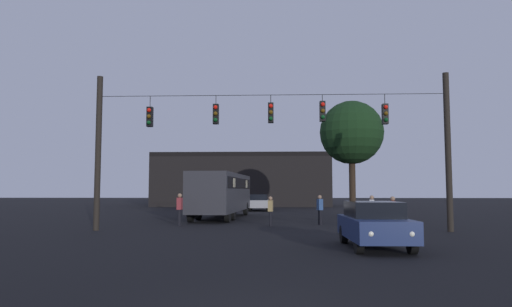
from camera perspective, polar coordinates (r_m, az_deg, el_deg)
name	(u,v)px	position (r m, az deg, el deg)	size (l,w,h in m)	color
ground_plane	(272,218)	(31.80, 1.99, -7.96)	(168.00, 168.00, 0.00)	black
overhead_signal_span	(270,140)	(21.85, 1.70, 1.70)	(16.78, 0.44, 7.40)	black
city_bus	(222,191)	(31.77, -4.21, -4.59)	(3.22, 11.14, 3.00)	#2D2D33
car_near_right	(374,224)	(15.92, 14.35, -8.37)	(1.85, 4.36, 1.52)	navy
car_far_left	(259,202)	(43.10, 0.36, -6.01)	(1.84, 4.36, 1.52)	#99999E
pedestrian_crossing_left	(372,209)	(24.83, 14.09, -6.67)	(0.30, 0.39, 1.63)	black
pedestrian_crossing_center	(180,207)	(25.44, -9.39, -6.55)	(0.26, 0.37, 1.73)	black
pedestrian_crossing_right	(320,208)	(25.94, 7.87, -6.67)	(0.34, 0.42, 1.63)	black
pedestrian_near_bus	(271,209)	(24.73, 1.80, -6.90)	(0.28, 0.38, 1.57)	black
pedestrian_trailing	(393,212)	(22.02, 16.51, -6.93)	(0.34, 0.42, 1.62)	black
corner_building	(243,180)	(57.41, -1.61, -3.32)	(20.76, 10.38, 6.25)	black
tree_left_silhouette	(352,133)	(33.14, 11.68, 2.49)	(4.44, 4.44, 8.16)	#2D2116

